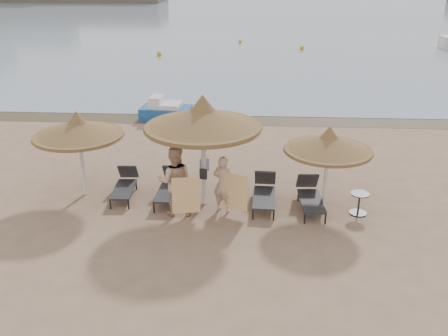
# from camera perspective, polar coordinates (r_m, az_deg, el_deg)

# --- Properties ---
(ground) EXTENTS (160.00, 160.00, 0.00)m
(ground) POSITION_cam_1_polar(r_m,az_deg,el_deg) (13.69, -1.21, -6.11)
(ground) COLOR #957155
(ground) RESTS_ON ground
(sea) EXTENTS (200.00, 140.00, 0.03)m
(sea) POSITION_cam_1_polar(r_m,az_deg,el_deg) (92.20, 3.01, 18.49)
(sea) COLOR gray
(sea) RESTS_ON ground
(wet_sand_strip) EXTENTS (200.00, 1.60, 0.01)m
(wet_sand_strip) POSITION_cam_1_polar(r_m,az_deg,el_deg) (22.37, 0.74, 5.52)
(wet_sand_strip) COLOR #4B3D27
(wet_sand_strip) RESTS_ON ground
(palapa_left) EXTENTS (2.64, 2.64, 2.62)m
(palapa_left) POSITION_cam_1_polar(r_m,az_deg,el_deg) (15.04, -16.35, 4.31)
(palapa_left) COLOR silver
(palapa_left) RESTS_ON ground
(palapa_center) EXTENTS (3.29, 3.29, 3.26)m
(palapa_center) POSITION_cam_1_polar(r_m,az_deg,el_deg) (13.70, -2.42, 5.69)
(palapa_center) COLOR silver
(palapa_center) RESTS_ON ground
(palapa_right) EXTENTS (2.47, 2.47, 2.45)m
(palapa_right) POSITION_cam_1_polar(r_m,az_deg,el_deg) (13.96, 11.86, 2.75)
(palapa_right) COLOR silver
(palapa_right) RESTS_ON ground
(lounger_far_left) EXTENTS (0.67, 1.77, 0.78)m
(lounger_far_left) POSITION_cam_1_polar(r_m,az_deg,el_deg) (15.33, -11.24, -1.83)
(lounger_far_left) COLOR black
(lounger_far_left) RESTS_ON ground
(lounger_near_left) EXTENTS (0.68, 1.91, 0.84)m
(lounger_near_left) POSITION_cam_1_polar(r_m,az_deg,el_deg) (14.94, -6.17, -2.04)
(lounger_near_left) COLOR black
(lounger_near_left) RESTS_ON ground
(lounger_near_right) EXTENTS (0.70, 1.90, 0.84)m
(lounger_near_right) POSITION_cam_1_polar(r_m,az_deg,el_deg) (14.52, 4.65, -2.74)
(lounger_near_right) COLOR black
(lounger_near_right) RESTS_ON ground
(lounger_far_right) EXTENTS (0.71, 1.88, 0.83)m
(lounger_far_right) POSITION_cam_1_polar(r_m,az_deg,el_deg) (14.50, 9.81, -3.08)
(lounger_far_right) COLOR black
(lounger_far_right) RESTS_ON ground
(side_table) EXTENTS (0.52, 0.52, 0.63)m
(side_table) POSITION_cam_1_polar(r_m,az_deg,el_deg) (14.45, 15.15, -4.00)
(side_table) COLOR black
(side_table) RESTS_ON ground
(person_left) EXTENTS (1.13, 0.80, 2.31)m
(person_left) POSITION_cam_1_polar(r_m,az_deg,el_deg) (13.67, -5.68, -0.86)
(person_left) COLOR tan
(person_left) RESTS_ON ground
(person_right) EXTENTS (1.04, 0.87, 1.93)m
(person_right) POSITION_cam_1_polar(r_m,az_deg,el_deg) (13.82, -0.10, -1.35)
(person_right) COLOR tan
(person_right) RESTS_ON ground
(towel_left) EXTENTS (0.75, 0.14, 1.06)m
(towel_left) POSITION_cam_1_polar(r_m,az_deg,el_deg) (13.49, -4.37, -3.14)
(towel_left) COLOR orange
(towel_left) RESTS_ON ground
(towel_right) EXTENTS (0.69, 0.34, 1.05)m
(towel_right) POSITION_cam_1_polar(r_m,az_deg,el_deg) (13.67, 1.30, -2.73)
(towel_right) COLOR orange
(towel_right) RESTS_ON ground
(bag_patterned) EXTENTS (0.28, 0.13, 0.35)m
(bag_patterned) POSITION_cam_1_polar(r_m,az_deg,el_deg) (14.35, -2.26, 0.35)
(bag_patterned) COLOR white
(bag_patterned) RESTS_ON ground
(bag_dark) EXTENTS (0.22, 0.12, 0.30)m
(bag_dark) POSITION_cam_1_polar(r_m,az_deg,el_deg) (14.09, -2.38, -0.70)
(bag_dark) COLOR #242428
(bag_dark) RESTS_ON ground
(pedal_boat) EXTENTS (2.30, 1.50, 1.02)m
(pedal_boat) POSITION_cam_1_polar(r_m,az_deg,el_deg) (22.61, -6.72, 6.54)
(pedal_boat) COLOR #194B8E
(pedal_boat) RESTS_ON ground
(buoy_left) EXTENTS (0.37, 0.37, 0.37)m
(buoy_left) POSITION_cam_1_polar(r_m,az_deg,el_deg) (38.32, -7.43, 12.82)
(buoy_left) COLOR gold
(buoy_left) RESTS_ON ground
(buoy_mid) EXTENTS (0.34, 0.34, 0.34)m
(buoy_mid) POSITION_cam_1_polar(r_m,az_deg,el_deg) (41.34, 8.89, 13.43)
(buoy_mid) COLOR gold
(buoy_mid) RESTS_ON ground
(buoy_extra) EXTENTS (0.31, 0.31, 0.31)m
(buoy_extra) POSITION_cam_1_polar(r_m,az_deg,el_deg) (44.30, 1.86, 14.26)
(buoy_extra) COLOR gold
(buoy_extra) RESTS_ON ground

